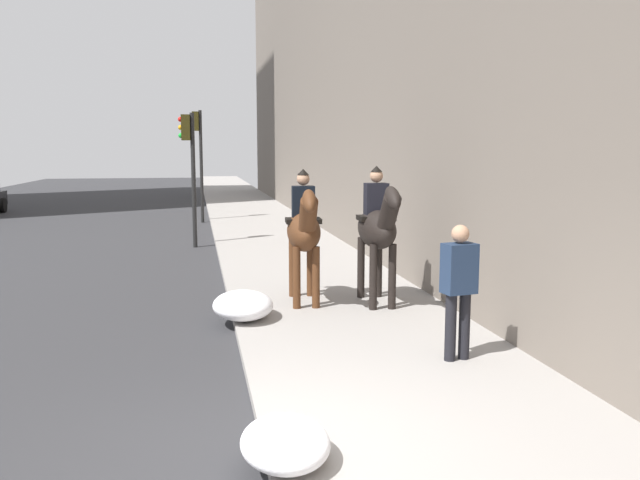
{
  "coord_description": "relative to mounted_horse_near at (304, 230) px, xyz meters",
  "views": [
    {
      "loc": [
        -5.29,
        0.54,
        2.72
      ],
      "look_at": [
        4.0,
        -1.27,
        1.4
      ],
      "focal_mm": 36.24,
      "sensor_mm": 36.0,
      "label": 1
    }
  ],
  "objects": [
    {
      "name": "sidewalk_slab",
      "position": [
        -5.39,
        -0.55,
        -1.33
      ],
      "size": [
        120.0,
        3.62,
        0.12
      ],
      "primitive_type": "cube",
      "color": "gray",
      "rests_on": "ground"
    },
    {
      "name": "mounted_horse_near",
      "position": [
        0.0,
        0.0,
        0.0
      ],
      "size": [
        2.15,
        0.67,
        2.29
      ],
      "rotation": [
        0.0,
        0.0,
        3.07
      ],
      "color": "#4C2B16",
      "rests_on": "sidewalk_slab"
    },
    {
      "name": "mounted_horse_far",
      "position": [
        -0.31,
        -1.2,
        0.05
      ],
      "size": [
        2.15,
        0.61,
        2.34
      ],
      "rotation": [
        0.0,
        0.0,
        3.11
      ],
      "color": "black",
      "rests_on": "sidewalk_slab"
    },
    {
      "name": "traffic_light_near_curb",
      "position": [
        7.65,
        1.91,
        1.12
      ],
      "size": [
        0.2,
        0.44,
        3.73
      ],
      "color": "black",
      "rests_on": "ground"
    },
    {
      "name": "snow_pile_far",
      "position": [
        -0.84,
        1.11,
        -1.06
      ],
      "size": [
        1.22,
        0.94,
        0.42
      ],
      "primitive_type": "ellipsoid",
      "color": "white",
      "rests_on": "sidewalk_slab"
    },
    {
      "name": "snow_pile_near",
      "position": [
        -5.6,
        1.11,
        -1.1
      ],
      "size": [
        0.98,
        0.76,
        0.34
      ],
      "primitive_type": "ellipsoid",
      "color": "white",
      "rests_on": "sidewalk_slab"
    },
    {
      "name": "pedestrian_greeting",
      "position": [
        -3.35,
        -1.37,
        -0.29
      ],
      "size": [
        0.32,
        0.44,
        1.7
      ],
      "rotation": [
        0.0,
        0.0,
        0.17
      ],
      "color": "black",
      "rests_on": "sidewalk_slab"
    },
    {
      "name": "traffic_light_far_curb",
      "position": [
        13.97,
        1.62,
        1.39
      ],
      "size": [
        0.2,
        0.44,
        4.18
      ],
      "color": "black",
      "rests_on": "ground"
    }
  ]
}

